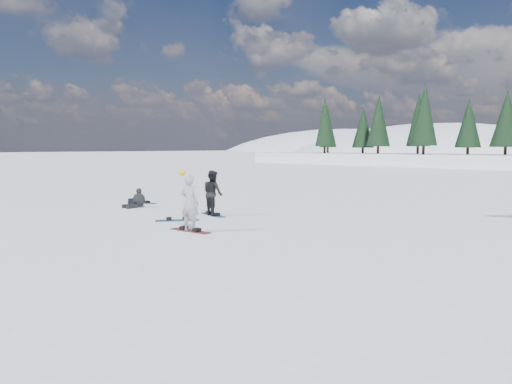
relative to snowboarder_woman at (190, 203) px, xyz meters
The scene contains 9 objects.
ground 1.85m from the snowboarder_woman, 126.47° to the left, with size 420.00×420.00×0.00m, color white.
snowboarder_woman is the anchor object (origin of this frame).
snowboarder_man 3.53m from the snowboarder_woman, 128.13° to the left, with size 0.82×0.64×1.69m, color black.
seated_rider 6.73m from the snowboarder_woman, 161.02° to the left, with size 0.59×0.96×0.80m.
gear_bag 7.49m from the snowboarder_woman, 160.94° to the left, with size 0.45×0.30×0.30m, color black.
snowboard_woman 0.86m from the snowboarder_woman, 30.96° to the left, with size 1.50×0.28×0.03m, color maroon.
snowboard_man 3.63m from the snowboarder_woman, 128.13° to the left, with size 1.50×0.28×0.03m, color #1D61A0.
snowboard_loose_c 8.16m from the snowboarder_woman, 157.39° to the left, with size 1.50×0.28×0.03m, color navy.
snowboard_loose_a 2.45m from the snowboarder_woman, 153.23° to the left, with size 1.50×0.28×0.03m, color #175783.
Camera 1 is at (12.85, -10.55, 2.57)m, focal length 35.00 mm.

